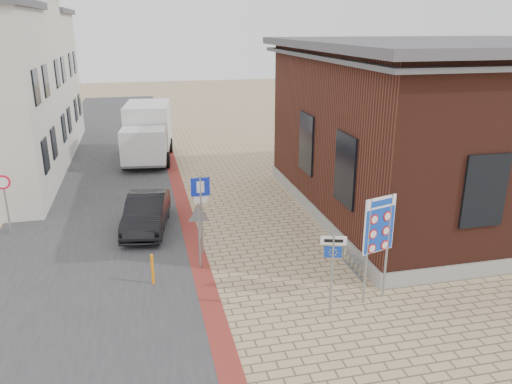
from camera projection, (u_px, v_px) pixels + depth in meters
name	position (u px, v px, depth m)	size (l,w,h in m)	color
ground	(294.00, 320.00, 13.06)	(120.00, 120.00, 0.00)	tan
road_strip	(105.00, 175.00, 25.71)	(7.00, 60.00, 0.02)	#38383A
curb_strip	(182.00, 201.00, 21.85)	(0.60, 40.00, 0.02)	maroon
brick_building	(455.00, 124.00, 20.36)	(13.00, 13.00, 6.80)	gray
townhouse_far	(16.00, 78.00, 31.50)	(7.40, 6.40, 8.30)	beige
bike_rack	(354.00, 264.00, 15.58)	(0.08, 1.80, 0.60)	slate
sedan	(146.00, 213.00, 18.71)	(1.40, 4.01, 1.32)	black
box_truck	(147.00, 132.00, 28.16)	(3.03, 6.14, 3.09)	slate
border_sign	(379.00, 227.00, 13.36)	(1.01, 0.35, 3.06)	gray
essen_sign	(332.00, 261.00, 12.76)	(0.64, 0.24, 2.45)	gray
parking_sign	(201.00, 201.00, 16.21)	(0.61, 0.07, 2.78)	gray
yield_sign	(199.00, 221.00, 15.35)	(0.75, 0.18, 2.13)	gray
speed_sign	(5.00, 195.00, 18.03)	(0.53, 0.08, 2.26)	gray
bollard	(153.00, 269.00, 14.73)	(0.09, 0.09, 0.97)	orange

